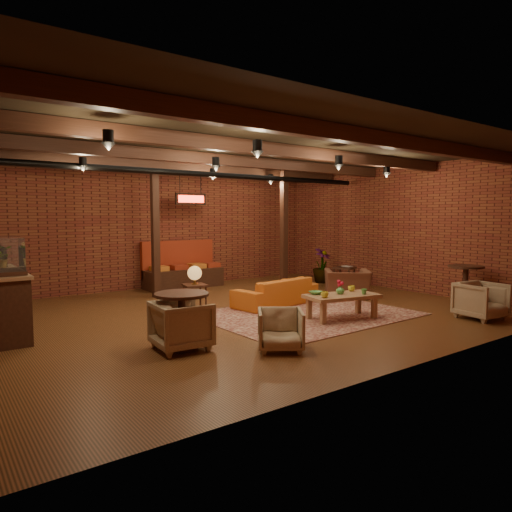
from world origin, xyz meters
TOP-DOWN VIEW (x-y plane):
  - floor at (0.00, 0.00)m, footprint 10.00×10.00m
  - ceiling at (0.00, 0.00)m, footprint 10.00×8.00m
  - wall_back at (0.00, 4.00)m, footprint 10.00×0.02m
  - wall_front at (0.00, -4.00)m, footprint 10.00×0.02m
  - wall_right at (5.00, 0.00)m, footprint 0.02×8.00m
  - ceiling_beams at (0.00, 0.00)m, footprint 9.80×6.40m
  - ceiling_pipe at (0.00, 1.60)m, footprint 9.60×0.12m
  - post_left at (-0.60, 2.60)m, footprint 0.16×0.16m
  - post_right at (2.80, 2.00)m, footprint 0.16×0.16m
  - banquette at (0.60, 3.55)m, footprint 2.10×0.70m
  - service_sign at (0.60, 3.10)m, footprint 0.86×0.06m
  - ceiling_spotlights at (0.00, 0.00)m, footprint 6.40×4.40m
  - rug at (0.99, -0.91)m, footprint 3.97×3.08m
  - sofa at (1.08, 0.17)m, footprint 2.09×1.08m
  - coffee_table at (1.23, -1.58)m, footprint 1.46×0.92m
  - side_table_lamp at (-0.59, 0.71)m, footprint 0.51×0.51m
  - round_table_left at (-2.02, -1.55)m, footprint 0.78×0.78m
  - armchair_a at (-2.04, -1.58)m, footprint 0.76×0.80m
  - armchair_b at (-0.92, -2.46)m, footprint 0.86×0.85m
  - armchair_right at (3.01, -0.09)m, footprint 1.19×1.15m
  - side_table_book at (4.02, 0.95)m, footprint 0.66×0.66m
  - round_table_right at (4.40, -2.20)m, footprint 0.73×0.73m
  - armchair_far at (3.35, -3.10)m, footprint 0.81×0.77m
  - plant_tall at (4.24, 2.01)m, footprint 2.15×2.15m

SIDE VIEW (x-z plane):
  - floor at x=0.00m, z-range 0.00..0.00m
  - rug at x=0.99m, z-range 0.00..0.01m
  - sofa at x=1.08m, z-range 0.00..0.58m
  - armchair_b at x=-0.92m, z-range 0.00..0.65m
  - armchair_far at x=3.35m, z-range 0.00..0.76m
  - armchair_a at x=-2.04m, z-range 0.00..0.78m
  - coffee_table at x=1.23m, z-range 0.05..0.77m
  - armchair_right at x=3.01m, z-range 0.00..0.88m
  - banquette at x=0.60m, z-range 0.00..1.00m
  - side_table_book at x=4.02m, z-range 0.23..0.81m
  - round_table_left at x=-2.02m, z-range 0.14..0.96m
  - round_table_right at x=4.40m, z-range 0.14..1.00m
  - side_table_lamp at x=-0.59m, z-range 0.24..1.15m
  - plant_tall at x=4.24m, z-range 0.00..2.97m
  - wall_back at x=0.00m, z-range 0.00..3.20m
  - wall_front at x=0.00m, z-range 0.00..3.20m
  - wall_right at x=5.00m, z-range 0.00..3.20m
  - post_left at x=-0.60m, z-range 0.00..3.20m
  - post_right at x=2.80m, z-range 0.00..3.20m
  - service_sign at x=0.60m, z-range 2.20..2.50m
  - ceiling_pipe at x=0.00m, z-range 2.79..2.91m
  - ceiling_spotlights at x=0.00m, z-range 2.72..3.00m
  - ceiling_beams at x=0.00m, z-range 2.97..3.19m
  - ceiling at x=0.00m, z-range 3.19..3.21m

